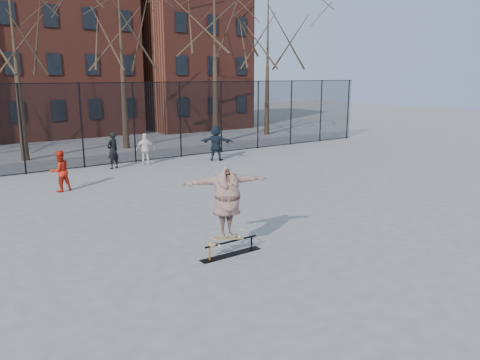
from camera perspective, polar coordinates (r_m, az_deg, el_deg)
ground at (r=12.88m, az=5.65°, el=-6.99°), size 100.00×100.00×0.00m
skate_rail at (r=11.60m, az=-1.08°, el=-8.43°), size 1.68×0.26×0.37m
skateboard at (r=11.44m, az=-1.56°, el=-7.24°), size 0.92×0.22×0.11m
skater at (r=11.17m, az=-1.59°, el=-2.89°), size 2.16×1.13×1.69m
bystander_black at (r=22.73m, az=-15.24°, el=3.50°), size 0.74×0.63×1.73m
bystander_red at (r=18.86m, az=-21.09°, el=1.02°), size 0.87×0.74×1.56m
bystander_white at (r=23.35m, az=-11.45°, el=3.71°), size 0.98×0.72×1.55m
bystander_navy at (r=24.08m, az=-2.92°, el=4.55°), size 1.59×1.56×1.82m
fence at (r=23.62m, az=-15.53°, el=6.73°), size 34.03×0.07×4.00m
tree_row at (r=27.55m, az=-19.84°, el=18.31°), size 33.66×7.46×10.67m
rowhouses at (r=36.22m, az=-22.13°, el=14.57°), size 29.00×7.00×13.00m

